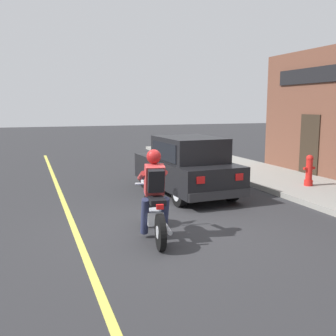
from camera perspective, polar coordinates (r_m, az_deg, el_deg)
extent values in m
plane|color=#2B2B2D|center=(7.70, 0.79, -9.00)|extent=(80.00, 80.00, 0.00)
cube|color=gray|center=(12.59, 17.17, -1.96)|extent=(2.60, 22.00, 0.14)
cube|color=#D1C64C|center=(10.16, -14.90, -4.81)|extent=(0.12, 19.80, 0.01)
cube|color=#2D2319|center=(13.80, 19.81, 2.96)|extent=(0.04, 0.90, 2.10)
cylinder|color=black|center=(7.91, -2.90, -6.16)|extent=(0.19, 0.63, 0.62)
cylinder|color=silver|center=(7.91, -2.90, -6.16)|extent=(0.15, 0.23, 0.22)
cylinder|color=black|center=(6.59, -1.09, -9.30)|extent=(0.19, 0.63, 0.62)
cylinder|color=silver|center=(6.59, -1.09, -9.30)|extent=(0.15, 0.23, 0.22)
cube|color=silver|center=(7.18, -2.02, -7.09)|extent=(0.34, 0.44, 0.24)
ellipsoid|color=#1E3899|center=(7.32, -2.36, -3.47)|extent=(0.37, 0.56, 0.24)
cube|color=black|center=(6.86, -1.73, -4.64)|extent=(0.34, 0.59, 0.10)
cylinder|color=silver|center=(7.74, -2.81, -4.10)|extent=(0.12, 0.33, 0.68)
cylinder|color=silver|center=(7.57, -2.69, -2.24)|extent=(0.56, 0.12, 0.04)
sphere|color=silver|center=(7.75, -2.87, -2.87)|extent=(0.16, 0.16, 0.16)
cylinder|color=silver|center=(6.86, -0.14, -8.73)|extent=(0.16, 0.56, 0.08)
cube|color=red|center=(6.52, -1.18, -5.66)|extent=(0.13, 0.08, 0.08)
cylinder|color=#282D4C|center=(7.08, -3.38, -7.01)|extent=(0.19, 0.37, 0.71)
cylinder|color=#282D4C|center=(7.13, -0.49, -6.86)|extent=(0.19, 0.37, 0.71)
cube|color=#B23333|center=(6.97, -1.99, -1.74)|extent=(0.38, 0.37, 0.57)
cylinder|color=#B23333|center=(7.17, -3.88, -1.13)|extent=(0.17, 0.53, 0.26)
cylinder|color=#B23333|center=(7.23, -0.73, -1.02)|extent=(0.17, 0.53, 0.26)
sphere|color=#A51919|center=(6.96, -2.09, 1.66)|extent=(0.26, 0.26, 0.26)
cube|color=black|center=(6.81, -1.77, -1.82)|extent=(0.31, 0.28, 0.42)
cylinder|color=black|center=(11.54, -3.33, -1.37)|extent=(0.21, 0.61, 0.60)
cylinder|color=silver|center=(11.54, -3.33, -1.37)|extent=(0.22, 0.34, 0.33)
cylinder|color=black|center=(12.10, 3.10, -0.89)|extent=(0.21, 0.61, 0.60)
cylinder|color=silver|center=(12.10, 3.10, -0.89)|extent=(0.22, 0.34, 0.33)
cylinder|color=black|center=(9.36, 1.68, -3.82)|extent=(0.21, 0.61, 0.60)
cylinder|color=silver|center=(9.36, 1.68, -3.82)|extent=(0.22, 0.34, 0.33)
cylinder|color=black|center=(10.04, 9.17, -3.05)|extent=(0.21, 0.61, 0.60)
cylinder|color=silver|center=(10.04, 9.17, -3.05)|extent=(0.22, 0.34, 0.33)
cube|color=black|center=(10.67, 2.49, -0.59)|extent=(1.85, 3.79, 0.70)
cube|color=black|center=(10.36, 3.12, 2.69)|extent=(1.55, 1.98, 0.66)
cube|color=black|center=(11.15, 1.13, 2.89)|extent=(1.34, 0.43, 0.51)
cube|color=black|center=(10.06, -0.59, 2.40)|extent=(0.12, 1.52, 0.46)
cube|color=black|center=(10.70, 6.60, 2.74)|extent=(0.12, 1.52, 0.46)
cube|color=silver|center=(12.16, -3.46, 1.16)|extent=(0.24, 0.05, 0.14)
cube|color=red|center=(8.79, 4.76, -1.77)|extent=(0.20, 0.05, 0.16)
cube|color=silver|center=(12.53, 0.92, 1.41)|extent=(0.24, 0.05, 0.14)
cube|color=red|center=(9.30, 10.30, -1.28)|extent=(0.20, 0.05, 0.16)
cube|color=#28282B|center=(12.37, -1.18, -0.43)|extent=(1.61, 0.21, 0.20)
cube|color=#28282B|center=(9.14, 7.46, -3.90)|extent=(1.61, 0.21, 0.20)
cylinder|color=red|center=(11.83, 19.70, -2.03)|extent=(0.24, 0.24, 0.16)
cylinder|color=red|center=(11.77, 19.79, -0.27)|extent=(0.18, 0.18, 0.58)
sphere|color=red|center=(11.72, 19.88, 1.33)|extent=(0.20, 0.20, 0.20)
cylinder|color=red|center=(11.68, 19.31, -0.06)|extent=(0.10, 0.08, 0.08)
cylinder|color=red|center=(11.84, 20.29, 0.01)|extent=(0.10, 0.08, 0.08)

